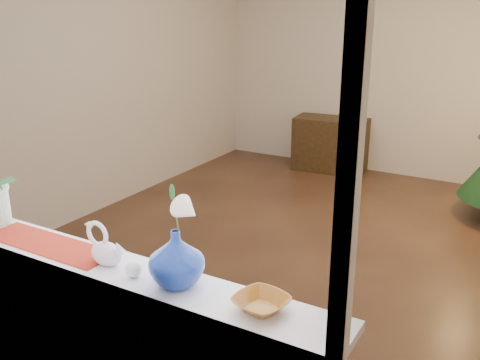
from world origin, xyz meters
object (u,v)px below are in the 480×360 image
object	(u,v)px
swan	(106,245)
paperweight	(134,269)
side_table	(330,144)
amber_dish	(261,304)
blue_vase	(176,254)

from	to	relation	value
swan	paperweight	world-z (taller)	swan
paperweight	side_table	xyz separation A→B (m)	(-0.90, 4.66, -0.62)
paperweight	amber_dish	world-z (taller)	paperweight
swan	paperweight	distance (m)	0.19
amber_dish	swan	bearing A→B (deg)	-178.55
blue_vase	paperweight	xyz separation A→B (m)	(-0.19, -0.04, -0.10)
swan	blue_vase	world-z (taller)	blue_vase
paperweight	side_table	bearing A→B (deg)	100.98
swan	paperweight	bearing A→B (deg)	-14.12
blue_vase	swan	bearing A→B (deg)	-178.19
swan	side_table	world-z (taller)	swan
paperweight	amber_dish	size ratio (longest dim) A/B	0.41
swan	blue_vase	bearing A→B (deg)	-3.17
swan	side_table	size ratio (longest dim) A/B	0.24
amber_dish	blue_vase	bearing A→B (deg)	-178.90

